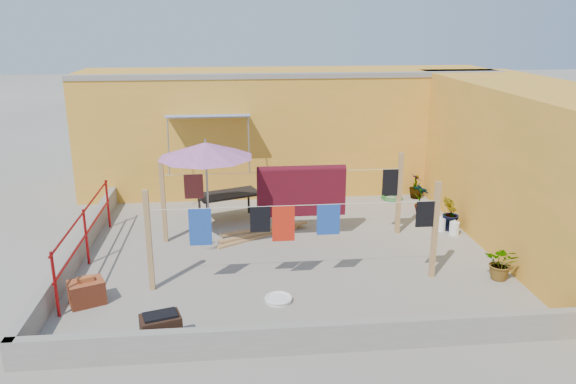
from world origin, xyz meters
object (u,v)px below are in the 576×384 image
Objects in this scene: outdoor_table at (228,196)px; brazier at (161,330)px; brick_stack at (87,292)px; plant_back_a at (305,193)px; patio_umbrella at (206,151)px; green_hose at (392,197)px; water_jug_a at (454,228)px; white_basin at (278,299)px; water_jug_b at (441,224)px.

outdoor_table is 5.28m from brazier.
plant_back_a is (4.19, 4.47, 0.18)m from brick_stack.
green_hose is (4.64, 2.79, -1.99)m from patio_umbrella.
brick_stack reaches higher than water_jug_a.
white_basin is 0.59× the size of plant_back_a.
patio_umbrella reaches higher than brick_stack.
water_jug_a is 2.72m from green_hose.
white_basin is 0.81× the size of green_hose.
brazier is at bearing -115.80° from plant_back_a.
water_jug_b is (3.86, 2.90, 0.11)m from white_basin.
brick_stack is 2.00× the size of water_jug_a.
plant_back_a reaches higher than white_basin.
plant_back_a is at bearing 19.73° from outdoor_table.
brick_stack reaches higher than white_basin.
outdoor_table is 2.00× the size of plant_back_a.
brick_stack is 0.85× the size of plant_back_a.
green_hose is at bearing 50.89° from brazier.
water_jug_b is at bearing 36.89° from white_basin.
water_jug_a is at bearing 32.74° from brazier.
plant_back_a is at bearing 64.20° from brazier.
water_jug_b is at bearing -79.59° from green_hose.
patio_umbrella is at bearing -178.42° from water_jug_a.
green_hose is at bearing 103.44° from water_jug_a.
patio_umbrella is 2.17m from outdoor_table.
brick_stack is at bearing -161.77° from water_jug_a.
plant_back_a is (2.26, 2.24, -1.64)m from patio_umbrella.
green_hose is (6.56, 5.02, -0.17)m from brick_stack.
patio_umbrella is 2.89× the size of plant_back_a.
outdoor_table is 4.61× the size of water_jug_b.
outdoor_table is 4.16m from white_basin.
outdoor_table is 2.74× the size of green_hose.
brick_stack is 1.96× the size of water_jug_b.
brick_stack is (-1.93, -2.23, -1.83)m from patio_umbrella.
green_hose is (5.20, 6.40, -0.21)m from brazier.
brick_stack is 1.43× the size of white_basin.
brazier reaches higher than green_hose.
brazier is 8.25m from green_hose.
water_jug_a is (4.06, 2.61, 0.10)m from white_basin.
green_hose is at bearing 37.39° from brick_stack.
brick_stack is at bearing -159.23° from water_jug_b.
water_jug_b is at bearing 4.84° from patio_umbrella.
water_jug_b is (4.67, -1.15, -0.45)m from outdoor_table.
water_jug_a is at bearing 18.23° from brick_stack.
water_jug_a is 0.43× the size of plant_back_a.
outdoor_table is at bearing 79.42° from brazier.
white_basin is 6.28m from green_hose.
patio_umbrella is at bearing 116.16° from white_basin.
plant_back_a is (1.86, 0.67, -0.20)m from outdoor_table.
brazier is 0.82× the size of plant_back_a.
patio_umbrella is 5.43m from water_jug_b.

